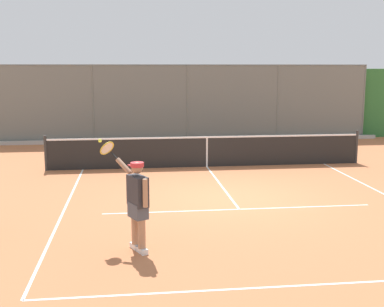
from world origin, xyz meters
TOP-DOWN VIEW (x-y plane):
  - ground_plane at (0.00, 0.00)m, footprint 60.00×60.00m
  - court_line_markings at (0.00, 1.24)m, footprint 7.71×8.75m
  - fence_backdrop at (0.00, -10.00)m, footprint 18.48×1.37m
  - tennis_net at (0.00, -3.87)m, footprint 9.91×0.09m
  - tennis_player at (2.25, 3.17)m, footprint 0.88×1.10m

SIDE VIEW (x-z plane):
  - ground_plane at x=0.00m, z-range 0.00..0.00m
  - court_line_markings at x=0.00m, z-range 0.00..0.01m
  - tennis_net at x=0.00m, z-range -0.04..1.03m
  - tennis_player at x=2.25m, z-range -0.03..1.81m
  - fence_backdrop at x=0.00m, z-range -0.10..3.09m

